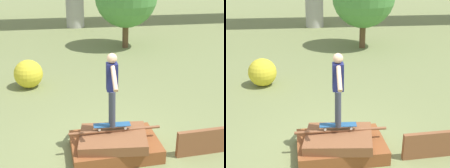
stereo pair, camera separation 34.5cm
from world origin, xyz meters
TOP-DOWN VIEW (x-y plane):
  - ground_plane at (0.00, 0.00)m, footprint 80.00×80.00m
  - scrap_pile at (-0.02, -0.03)m, footprint 1.95×1.38m
  - scrap_plank_loose at (1.82, -0.36)m, footprint 1.15×0.16m
  - skateboard at (-0.05, 0.05)m, footprint 0.79×0.23m
  - skater at (-0.05, 0.05)m, footprint 0.23×1.18m
  - bush_yellow_flowering at (-2.10, 4.17)m, footprint 0.92×0.92m

SIDE VIEW (x-z plane):
  - ground_plane at x=0.00m, z-range 0.00..0.00m
  - scrap_pile at x=-0.02m, z-range -0.06..0.52m
  - scrap_plank_loose at x=1.82m, z-range 0.00..0.58m
  - bush_yellow_flowering at x=-2.10m, z-range 0.00..0.92m
  - skateboard at x=-0.05m, z-range 0.60..0.69m
  - skater at x=-0.05m, z-range 0.78..2.34m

